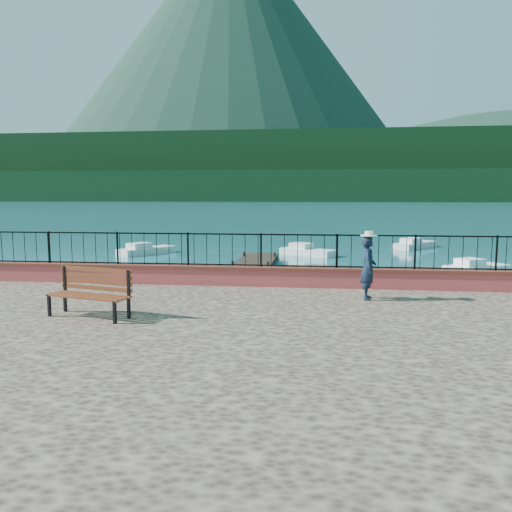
% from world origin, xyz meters
% --- Properties ---
extents(ground, '(2000.00, 2000.00, 0.00)m').
position_xyz_m(ground, '(0.00, 0.00, 0.00)').
color(ground, '#19596B').
rests_on(ground, ground).
extents(promenade, '(30.00, 20.00, 1.20)m').
position_xyz_m(promenade, '(0.00, -6.00, 0.60)').
color(promenade, '#332821').
rests_on(promenade, ground).
extents(parapet, '(28.00, 0.46, 0.58)m').
position_xyz_m(parapet, '(0.00, 3.70, 1.49)').
color(parapet, '#C9484A').
rests_on(parapet, promenade).
extents(railing, '(27.00, 0.05, 0.95)m').
position_xyz_m(railing, '(0.00, 3.70, 2.25)').
color(railing, black).
rests_on(railing, parapet).
extents(dock, '(2.00, 16.00, 0.30)m').
position_xyz_m(dock, '(-2.00, 12.00, 0.15)').
color(dock, '#2D231C').
rests_on(dock, ground).
extents(far_forest, '(900.00, 60.00, 18.00)m').
position_xyz_m(far_forest, '(0.00, 300.00, 9.00)').
color(far_forest, black).
rests_on(far_forest, ground).
extents(foothills, '(900.00, 120.00, 44.00)m').
position_xyz_m(foothills, '(0.00, 360.00, 22.00)').
color(foothills, black).
rests_on(foothills, ground).
extents(volcano, '(560.00, 560.00, 380.00)m').
position_xyz_m(volcano, '(-120.00, 700.00, 190.00)').
color(volcano, '#142D23').
rests_on(volcano, ground).
extents(park_bench, '(2.01, 1.09, 1.07)m').
position_xyz_m(park_bench, '(-3.63, -0.52, 1.52)').
color(park_bench, black).
rests_on(park_bench, promenade).
extents(person, '(0.45, 0.64, 1.64)m').
position_xyz_m(person, '(2.65, 2.15, 2.02)').
color(person, black).
rests_on(person, promenade).
extents(hat, '(0.44, 0.44, 0.12)m').
position_xyz_m(hat, '(2.65, 2.15, 2.90)').
color(hat, white).
rests_on(hat, person).
extents(boat_0, '(3.96, 1.67, 0.80)m').
position_xyz_m(boat_0, '(-4.99, 9.15, 0.40)').
color(boat_0, silver).
rests_on(boat_0, ground).
extents(boat_1, '(3.69, 2.20, 0.80)m').
position_xyz_m(boat_1, '(1.73, 10.22, 0.40)').
color(boat_1, silver).
rests_on(boat_1, ground).
extents(boat_2, '(3.46, 2.75, 0.80)m').
position_xyz_m(boat_2, '(9.25, 14.81, 0.40)').
color(boat_2, white).
rests_on(boat_2, ground).
extents(boat_3, '(3.25, 4.04, 0.80)m').
position_xyz_m(boat_3, '(-9.83, 20.95, 0.40)').
color(boat_3, silver).
rests_on(boat_3, ground).
extents(boat_4, '(3.77, 3.03, 0.80)m').
position_xyz_m(boat_4, '(0.80, 21.38, 0.40)').
color(boat_4, silver).
rests_on(boat_4, ground).
extents(boat_5, '(3.68, 4.17, 0.80)m').
position_xyz_m(boat_5, '(8.58, 26.92, 0.40)').
color(boat_5, silver).
rests_on(boat_5, ground).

